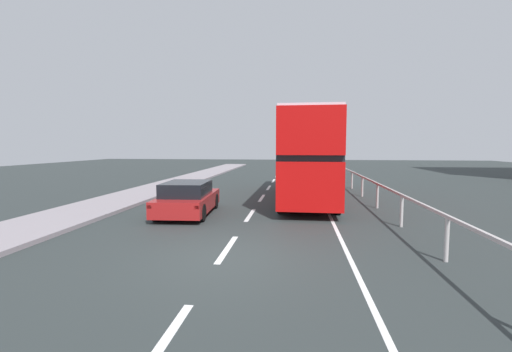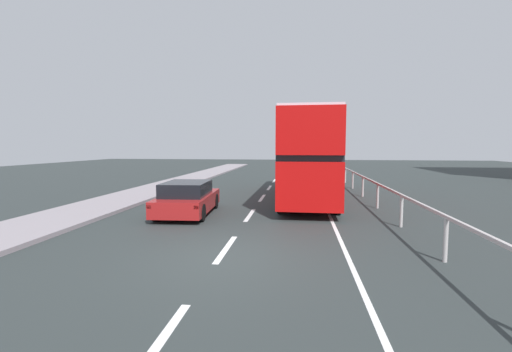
% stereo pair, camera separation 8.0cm
% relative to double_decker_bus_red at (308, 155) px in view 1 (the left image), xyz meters
% --- Properties ---
extents(ground_plane, '(74.93, 120.00, 0.10)m').
position_rel_double_decker_bus_red_xyz_m(ground_plane, '(-2.34, -9.51, -2.32)').
color(ground_plane, '#2B3232').
extents(lane_paint_markings, '(3.25, 46.00, 0.01)m').
position_rel_double_decker_bus_red_xyz_m(lane_paint_markings, '(-0.52, -1.19, -2.27)').
color(lane_paint_markings, silver).
rests_on(lane_paint_markings, ground).
extents(bridge_side_railing, '(0.10, 42.00, 1.11)m').
position_rel_double_decker_bus_red_xyz_m(bridge_side_railing, '(2.98, -0.51, -1.37)').
color(bridge_side_railing, '#BAB2B1').
rests_on(bridge_side_railing, ground).
extents(double_decker_bus_red, '(2.62, 10.86, 4.24)m').
position_rel_double_decker_bus_red_xyz_m(double_decker_bus_red, '(0.00, 0.00, 0.00)').
color(double_decker_bus_red, red).
rests_on(double_decker_bus_red, ground).
extents(hatchback_car_near, '(2.08, 4.14, 1.31)m').
position_rel_double_decker_bus_red_xyz_m(hatchback_car_near, '(-4.83, -4.55, -1.64)').
color(hatchback_car_near, maroon).
rests_on(hatchback_car_near, ground).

